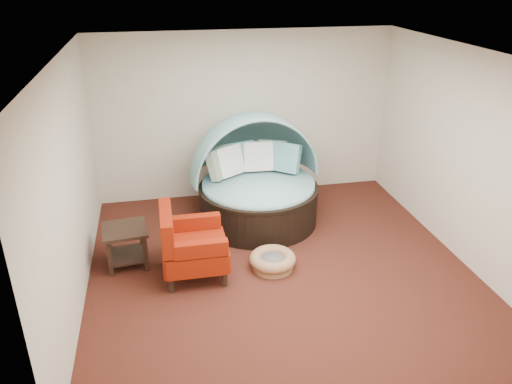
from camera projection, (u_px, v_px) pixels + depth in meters
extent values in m
plane|color=#4E1F16|center=(279.00, 266.00, 6.75)|extent=(5.00, 5.00, 0.00)
plane|color=beige|center=(245.00, 116.00, 8.40)|extent=(5.00, 0.00, 5.00)
plane|color=beige|center=(359.00, 286.00, 3.95)|extent=(5.00, 0.00, 5.00)
plane|color=beige|center=(70.00, 187.00, 5.72)|extent=(0.00, 5.00, 5.00)
plane|color=beige|center=(463.00, 156.00, 6.63)|extent=(0.00, 5.00, 5.00)
plane|color=white|center=(284.00, 55.00, 5.59)|extent=(5.00, 5.00, 0.00)
cylinder|color=black|center=(258.00, 205.00, 7.83)|extent=(2.01, 2.01, 0.56)
cylinder|color=black|center=(258.00, 187.00, 7.71)|extent=(2.03, 2.03, 0.05)
cylinder|color=#8BC8CA|center=(258.00, 185.00, 7.69)|extent=(1.90, 1.90, 0.12)
cube|color=#3B694E|center=(219.00, 163.00, 7.70)|extent=(0.50, 0.53, 0.49)
cube|color=white|center=(229.00, 161.00, 7.78)|extent=(0.54, 0.48, 0.49)
cube|color=#68AFB5|center=(241.00, 157.00, 7.96)|extent=(0.52, 0.38, 0.49)
cube|color=white|center=(258.00, 156.00, 7.97)|extent=(0.48, 0.29, 0.49)
cube|color=#3B694E|center=(272.00, 155.00, 8.04)|extent=(0.53, 0.42, 0.49)
cube|color=#68AFB5|center=(285.00, 157.00, 7.93)|extent=(0.53, 0.50, 0.49)
cylinder|color=olive|center=(272.00, 266.00, 6.70)|extent=(0.68, 0.68, 0.06)
torus|color=olive|center=(273.00, 259.00, 6.66)|extent=(0.78, 0.78, 0.16)
cylinder|color=#5F5B5F|center=(273.00, 260.00, 6.67)|extent=(0.46, 0.46, 0.10)
cylinder|color=black|center=(171.00, 285.00, 6.18)|extent=(0.08, 0.08, 0.20)
cylinder|color=black|center=(169.00, 257.00, 6.77)|extent=(0.08, 0.08, 0.20)
cylinder|color=black|center=(224.00, 279.00, 6.30)|extent=(0.08, 0.08, 0.20)
cylinder|color=black|center=(218.00, 252.00, 6.89)|extent=(0.08, 0.08, 0.20)
cube|color=maroon|center=(195.00, 252.00, 6.44)|extent=(0.83, 0.83, 0.29)
cube|color=maroon|center=(167.00, 228.00, 6.22)|extent=(0.16, 0.83, 0.49)
cube|color=maroon|center=(201.00, 249.00, 6.03)|extent=(0.66, 0.13, 0.20)
cube|color=maroon|center=(196.00, 222.00, 6.66)|extent=(0.66, 0.13, 0.20)
cube|color=black|center=(124.00, 230.00, 6.59)|extent=(0.63, 0.63, 0.05)
cube|color=black|center=(127.00, 255.00, 6.75)|extent=(0.55, 0.55, 0.03)
cube|color=black|center=(110.00, 259.00, 6.44)|extent=(0.06, 0.06, 0.50)
cube|color=black|center=(108.00, 242.00, 6.84)|extent=(0.06, 0.06, 0.50)
cube|color=black|center=(146.00, 253.00, 6.57)|extent=(0.06, 0.06, 0.50)
cube|color=black|center=(142.00, 237.00, 6.97)|extent=(0.06, 0.06, 0.50)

